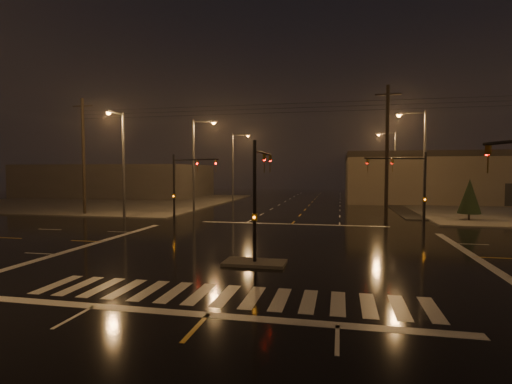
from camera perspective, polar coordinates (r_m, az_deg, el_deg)
ground at (r=23.51m, az=1.89°, el=-8.09°), size 140.00×140.00×0.00m
sidewalk_nw at (r=62.91m, az=-20.81°, el=-1.26°), size 36.00×36.00×0.12m
median_island at (r=19.65m, az=-0.19°, el=-10.07°), size 3.00×1.60×0.15m
crosswalk at (r=14.99m, az=-4.36°, el=-14.54°), size 15.00×2.60×0.01m
stop_bar_near at (r=13.19m, az=-6.92°, el=-17.05°), size 16.00×0.50×0.01m
stop_bar_far at (r=34.25m, az=5.13°, el=-4.59°), size 16.00×0.50×0.01m
commercial_block at (r=75.60m, az=-19.11°, el=1.53°), size 30.00×18.00×5.60m
signal_mast_median at (r=20.07m, az=0.37°, el=0.81°), size 0.25×4.59×6.00m
signal_mast_ne at (r=33.31m, az=21.43°, el=1.54°), size 4.84×1.86×6.00m
signal_mast_nw at (r=35.54m, az=-10.41°, el=1.78°), size 4.84×1.86×6.00m
streetlight_1 at (r=43.48m, az=-8.54°, el=4.66°), size 2.77×0.32×10.00m
streetlight_2 at (r=58.73m, az=-3.04°, el=4.25°), size 2.77×0.32×10.00m
streetlight_3 at (r=39.39m, az=22.51°, el=4.64°), size 2.77×0.32×10.00m
streetlight_4 at (r=59.16m, az=18.97°, el=4.08°), size 2.77×0.32×10.00m
streetlight_5 at (r=39.40m, az=-18.66°, el=4.71°), size 0.32×2.77×10.00m
utility_pole_0 at (r=45.04m, az=-23.43°, el=4.80°), size 2.20×0.32×12.00m
utility_pole_1 at (r=36.96m, az=18.21°, el=5.35°), size 2.20×0.32×12.00m
conifer_0 at (r=40.78m, az=28.20°, el=-0.54°), size 1.99×1.99×3.81m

